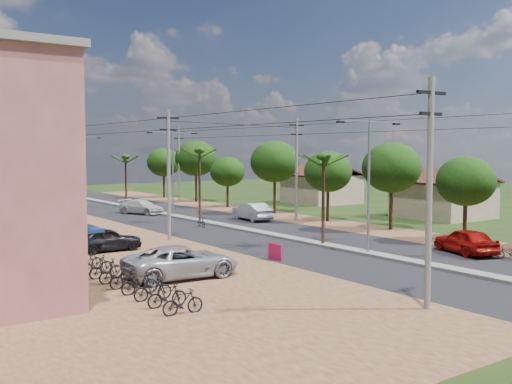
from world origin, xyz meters
TOP-DOWN VIEW (x-y plane):
  - ground at (0.00, 0.00)m, footprint 160.00×160.00m
  - road at (0.00, 15.00)m, footprint 12.00×110.00m
  - median at (0.00, 18.00)m, footprint 1.00×90.00m
  - dirt_lot_west at (-15.00, 8.00)m, footprint 18.00×46.00m
  - dirt_shoulder_east at (8.50, 15.00)m, footprint 5.00×90.00m
  - house_east_near at (20.00, 10.00)m, footprint 7.60×7.50m
  - house_east_far at (21.00, 28.00)m, footprint 7.60×7.50m
  - tree_east_b at (9.30, 0.00)m, footprint 4.00×4.00m
  - tree_east_c at (9.70, 7.00)m, footprint 4.60×4.60m
  - tree_east_d at (9.40, 14.00)m, footprint 4.20×4.20m
  - tree_east_e at (9.60, 22.00)m, footprint 4.80×4.80m
  - tree_east_f at (9.20, 30.00)m, footprint 3.80×3.80m
  - tree_east_g at (9.80, 38.00)m, footprint 5.00×5.00m
  - tree_east_h at (9.50, 46.00)m, footprint 4.40×4.40m
  - palm_median_near at (0.00, 4.00)m, footprint 2.00×2.00m
  - palm_median_mid at (0.00, 20.00)m, footprint 2.00×2.00m
  - palm_median_far at (0.00, 36.00)m, footprint 2.00×2.00m
  - streetlight_near at (0.00, 0.00)m, footprint 5.10×0.18m
  - streetlight_mid at (0.00, 25.00)m, footprint 5.10×0.18m
  - streetlight_far at (0.00, 50.00)m, footprint 5.10×0.18m
  - utility_pole_w_a at (-7.00, -10.00)m, footprint 1.60×0.24m
  - utility_pole_w_b at (-7.00, 12.00)m, footprint 1.60×0.24m
  - utility_pole_w_c at (-7.00, 34.00)m, footprint 1.60×0.24m
  - utility_pole_w_d at (-7.00, 55.00)m, footprint 1.60×0.24m
  - utility_pole_e_b at (7.50, 16.00)m, footprint 1.60×0.24m
  - utility_pole_e_c at (7.50, 38.00)m, footprint 1.60×0.24m
  - car_red_near at (4.97, -3.16)m, footprint 3.15×4.86m
  - car_silver_mid at (4.29, 18.24)m, footprint 2.01×4.83m
  - car_white_far at (-1.50, 28.69)m, footprint 3.69×5.14m
  - car_parked_silver at (-12.12, 0.58)m, footprint 5.80×2.94m
  - car_parked_dark at (-12.27, 9.99)m, footprint 4.29×1.82m
  - moto_rider_east at (5.14, -5.87)m, footprint 0.68×1.58m
  - moto_rider_west_a at (-1.75, 16.69)m, footprint 0.83×1.68m
  - moto_rider_west_b at (-1.20, 31.65)m, footprint 0.76×1.56m
  - roadside_sign at (-5.55, 1.79)m, footprint 0.12×1.15m
  - parked_scooter_row at (-15.16, 0.00)m, footprint 1.69×10.98m

SIDE VIEW (x-z plane):
  - ground at x=0.00m, z-range 0.00..0.00m
  - dirt_shoulder_east at x=8.50m, z-range 0.00..0.03m
  - dirt_lot_west at x=-15.00m, z-range 0.00..0.04m
  - road at x=0.00m, z-range 0.00..0.04m
  - median at x=0.00m, z-range 0.00..0.18m
  - moto_rider_east at x=5.14m, z-range 0.00..0.80m
  - moto_rider_west_a at x=-1.75m, z-range 0.00..0.85m
  - moto_rider_west_b at x=-1.20m, z-range 0.00..0.90m
  - roadside_sign at x=-5.55m, z-range 0.00..0.96m
  - parked_scooter_row at x=-15.16m, z-range 0.00..1.00m
  - car_white_far at x=-1.50m, z-range 0.00..1.38m
  - car_parked_dark at x=-12.27m, z-range 0.00..1.45m
  - car_red_near at x=4.97m, z-range 0.00..1.54m
  - car_silver_mid at x=4.29m, z-range 0.00..1.55m
  - car_parked_silver at x=-12.12m, z-range 0.00..1.57m
  - house_east_near at x=20.00m, z-range 0.09..4.69m
  - house_east_far at x=21.00m, z-range 0.09..4.69m
  - tree_east_f at x=9.20m, z-range 1.13..6.64m
  - tree_east_b at x=9.30m, z-range 1.20..7.03m
  - tree_east_d at x=9.40m, z-range 1.27..7.41m
  - tree_east_h at x=9.50m, z-range 1.38..7.90m
  - utility_pole_w_a at x=-7.00m, z-range 0.26..9.26m
  - utility_pole_w_b at x=-7.00m, z-range 0.26..9.26m
  - utility_pole_w_c at x=-7.00m, z-range 0.26..9.26m
  - utility_pole_w_d at x=-7.00m, z-range 0.26..9.26m
  - utility_pole_e_b at x=7.50m, z-range 0.26..9.26m
  - utility_pole_e_c at x=7.50m, z-range 0.26..9.26m
  - streetlight_near at x=0.00m, z-range 0.79..8.79m
  - streetlight_mid at x=0.00m, z-range 0.79..8.79m
  - streetlight_far at x=0.00m, z-range 0.79..8.79m
  - tree_east_c at x=9.70m, z-range 1.45..8.28m
  - tree_east_e at x=9.60m, z-range 1.52..8.66m
  - tree_east_g at x=9.80m, z-range 1.55..8.93m
  - palm_median_far at x=0.00m, z-range 2.34..8.19m
  - palm_median_near at x=0.00m, z-range 2.46..8.61m
  - palm_median_mid at x=0.00m, z-range 2.62..9.17m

